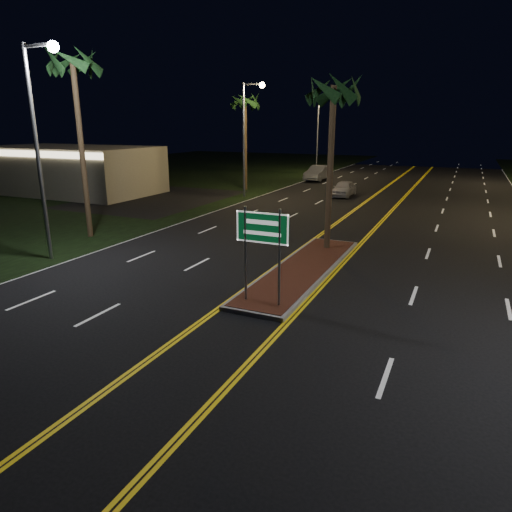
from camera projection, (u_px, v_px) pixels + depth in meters
The scene contains 13 objects.
ground at pixel (222, 341), 12.80m from camera, with size 120.00×120.00×0.00m, color black.
grass_left at pixel (82, 184), 46.61m from camera, with size 40.00×110.00×0.01m, color black.
median_island at pixel (303, 269), 18.89m from camera, with size 2.25×10.25×0.17m.
highway_sign at pixel (262, 237), 14.57m from camera, with size 1.80×0.08×3.20m.
commercial_building at pixel (71, 170), 40.08m from camera, with size 15.00×8.12×4.00m.
streetlight_left_near at pixel (41, 129), 18.95m from camera, with size 1.91×0.44×9.00m.
streetlight_left_mid at pixel (248, 127), 36.42m from camera, with size 1.91×0.44×9.00m.
streetlight_left_far at pixel (321, 126), 53.89m from camera, with size 1.91×0.44×9.00m.
palm_median at pixel (334, 91), 19.94m from camera, with size 2.40×2.40×8.30m.
palm_left_near at pixel (73, 64), 22.36m from camera, with size 2.40×2.40×9.80m.
palm_left_far at pixel (245, 102), 40.21m from camera, with size 2.40×2.40×8.80m.
car_near at pixel (344, 187), 38.31m from camera, with size 1.95×4.55×1.52m, color #B7B6BD.
car_far at pixel (319, 172), 49.20m from camera, with size 2.36×5.51×1.84m, color #A1A4AA.
Camera 1 is at (5.71, -10.17, 5.88)m, focal length 32.00 mm.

